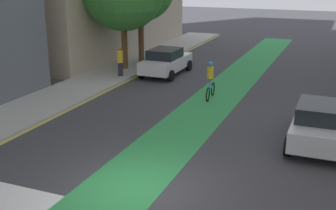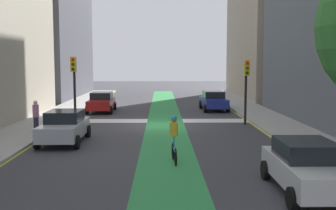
{
  "view_description": "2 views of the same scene",
  "coord_description": "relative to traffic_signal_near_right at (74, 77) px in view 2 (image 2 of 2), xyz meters",
  "views": [
    {
      "loc": [
        5.07,
        -9.97,
        6.03
      ],
      "look_at": [
        -0.65,
        4.05,
        1.28
      ],
      "focal_mm": 46.53,
      "sensor_mm": 36.0,
      "label": 1
    },
    {
      "loc": [
        -0.17,
        25.51,
        3.96
      ],
      "look_at": [
        -0.57,
        1.59,
        1.45
      ],
      "focal_mm": 43.88,
      "sensor_mm": 36.0,
      "label": 2
    }
  ],
  "objects": [
    {
      "name": "ground_plane",
      "position": [
        -5.43,
        0.97,
        -3.01
      ],
      "size": [
        120.0,
        120.0,
        0.0
      ],
      "primitive_type": "plane",
      "color": "#38383D"
    },
    {
      "name": "bike_lane_paint",
      "position": [
        -5.87,
        0.97,
        -3.0
      ],
      "size": [
        2.4,
        60.0,
        0.01
      ],
      "primitive_type": "cube",
      "color": "#2D8C47",
      "rests_on": "ground_plane"
    },
    {
      "name": "crosswalk_band",
      "position": [
        -5.43,
        -1.03,
        -3.01
      ],
      "size": [
        12.0,
        1.8,
        0.01
      ],
      "primitive_type": "cube",
      "color": "silver",
      "rests_on": "ground_plane"
    },
    {
      "name": "sidewalk_left",
      "position": [
        -12.93,
        0.97,
        -2.93
      ],
      "size": [
        3.0,
        60.0,
        0.15
      ],
      "primitive_type": "cube",
      "color": "#9E9E99",
      "rests_on": "ground_plane"
    },
    {
      "name": "curb_stripe_left",
      "position": [
        -11.43,
        0.97,
        -3.0
      ],
      "size": [
        0.16,
        60.0,
        0.01
      ],
      "primitive_type": "cube",
      "color": "yellow",
      "rests_on": "ground_plane"
    },
    {
      "name": "sidewalk_right",
      "position": [
        2.07,
        0.97,
        -2.93
      ],
      "size": [
        3.0,
        60.0,
        0.15
      ],
      "primitive_type": "cube",
      "color": "#9E9E99",
      "rests_on": "ground_plane"
    },
    {
      "name": "curb_stripe_right",
      "position": [
        0.57,
        0.97,
        -3.0
      ],
      "size": [
        0.16,
        60.0,
        0.01
      ],
      "primitive_type": "cube",
      "color": "yellow",
      "rests_on": "ground_plane"
    },
    {
      "name": "traffic_signal_near_right",
      "position": [
        0.0,
        0.0,
        0.0
      ],
      "size": [
        0.35,
        0.52,
        4.29
      ],
      "color": "black",
      "rests_on": "ground_plane"
    },
    {
      "name": "traffic_signal_near_left",
      "position": [
        -10.92,
        0.97,
        -0.15
      ],
      "size": [
        0.35,
        0.52,
        4.07
      ],
      "color": "black",
      "rests_on": "ground_plane"
    },
    {
      "name": "car_red_right_near",
      "position": [
        -0.86,
        -6.04,
        -2.21
      ],
      "size": [
        2.06,
        4.22,
        1.57
      ],
      "color": "#A51919",
      "rests_on": "ground_plane"
    },
    {
      "name": "car_silver_right_far",
      "position": [
        -0.84,
        6.46,
        -2.21
      ],
      "size": [
        2.03,
        4.2,
        1.57
      ],
      "color": "#B2B7BF",
      "rests_on": "ground_plane"
    },
    {
      "name": "car_white_left_far",
      "position": [
        -10.03,
        14.39,
        -2.21
      ],
      "size": [
        2.05,
        4.21,
        1.57
      ],
      "color": "silver",
      "rests_on": "ground_plane"
    },
    {
      "name": "car_blue_left_near",
      "position": [
        -9.94,
        -7.07,
        -2.21
      ],
      "size": [
        2.13,
        4.25,
        1.57
      ],
      "color": "navy",
      "rests_on": "ground_plane"
    },
    {
      "name": "cyclist_in_lane",
      "position": [
        -6.11,
        10.49,
        -2.04
      ],
      "size": [
        0.32,
        1.73,
        1.86
      ],
      "color": "black",
      "rests_on": "ground_plane"
    },
    {
      "name": "pedestrian_sidewalk_right_b",
      "position": [
        1.32,
        3.92,
        -1.99
      ],
      "size": [
        0.34,
        0.34,
        1.71
      ],
      "color": "#262638",
      "rests_on": "sidewalk_right"
    }
  ]
}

